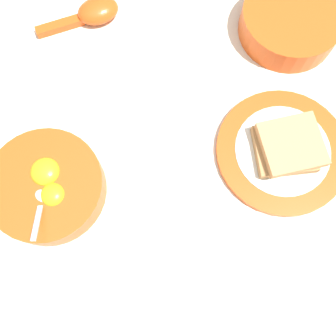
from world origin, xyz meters
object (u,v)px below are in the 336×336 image
at_px(egg_bowl, 47,187).
at_px(toast_plate, 282,151).
at_px(soup_spoon, 93,13).
at_px(toast_sandwich, 288,147).
at_px(congee_bowl, 291,21).

distance_m(egg_bowl, toast_plate, 0.36).
bearing_deg(toast_plate, soup_spoon, -3.49).
relative_size(egg_bowl, toast_sandwich, 1.33).
xyz_separation_m(toast_plate, soup_spoon, (0.39, -0.02, 0.01)).
xyz_separation_m(toast_sandwich, soup_spoon, (0.40, -0.02, -0.01)).
xyz_separation_m(egg_bowl, congee_bowl, (-0.15, -0.45, 0.00)).
height_order(toast_plate, soup_spoon, soup_spoon).
bearing_deg(toast_sandwich, soup_spoon, -3.23).
bearing_deg(egg_bowl, congee_bowl, -108.11).
distance_m(toast_plate, toast_sandwich, 0.02).
bearing_deg(congee_bowl, egg_bowl, 71.89).
height_order(toast_plate, congee_bowl, congee_bowl).
height_order(toast_plate, toast_sandwich, toast_sandwich).
distance_m(toast_plate, congee_bowl, 0.22).
height_order(egg_bowl, soup_spoon, egg_bowl).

